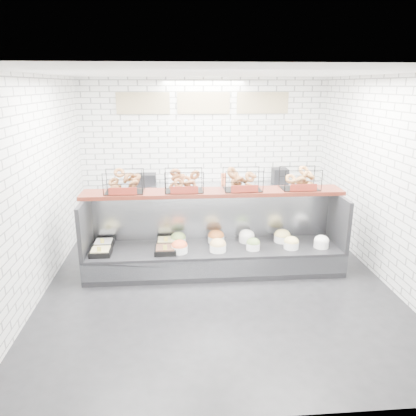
{
  "coord_description": "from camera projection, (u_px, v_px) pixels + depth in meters",
  "views": [
    {
      "loc": [
        -0.58,
        -5.62,
        2.85
      ],
      "look_at": [
        -0.09,
        0.45,
        1.0
      ],
      "focal_mm": 35.0,
      "sensor_mm": 36.0,
      "label": 1
    }
  ],
  "objects": [
    {
      "name": "prep_counter",
      "position": [
        205.0,
        204.0,
        8.41
      ],
      "size": [
        4.0,
        0.6,
        1.2
      ],
      "color": "#93969B",
      "rests_on": "ground"
    },
    {
      "name": "bagel_shelf",
      "position": [
        213.0,
        183.0,
        6.32
      ],
      "size": [
        4.1,
        0.5,
        0.4
      ],
      "color": "#41150E",
      "rests_on": "display_case"
    },
    {
      "name": "room_shell",
      "position": [
        213.0,
        139.0,
        6.21
      ],
      "size": [
        5.02,
        5.51,
        3.01
      ],
      "color": "white",
      "rests_on": "ground"
    },
    {
      "name": "display_case",
      "position": [
        215.0,
        250.0,
        6.47
      ],
      "size": [
        4.0,
        0.9,
        1.2
      ],
      "color": "black",
      "rests_on": "ground"
    },
    {
      "name": "ground",
      "position": [
        216.0,
        278.0,
        6.23
      ],
      "size": [
        5.5,
        5.5,
        0.0
      ],
      "primitive_type": "plane",
      "color": "black",
      "rests_on": "ground"
    }
  ]
}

